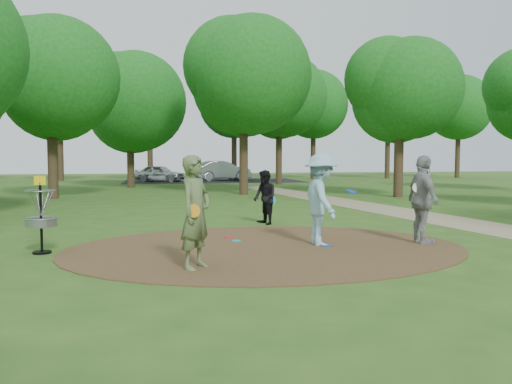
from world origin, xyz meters
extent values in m
plane|color=#2D5119|center=(0.00, 0.00, 0.00)|extent=(100.00, 100.00, 0.00)
cylinder|color=#47301C|center=(0.00, 0.00, 0.01)|extent=(8.40, 8.40, 0.02)
cube|color=#8C7A5B|center=(6.50, 2.00, 0.01)|extent=(7.55, 39.89, 0.01)
cube|color=black|center=(2.00, 30.00, 0.00)|extent=(14.00, 8.00, 0.01)
imported|color=#586B3E|center=(-1.59, -1.67, 0.97)|extent=(0.79, 0.84, 1.94)
cylinder|color=orange|center=(-1.64, -1.92, 1.02)|extent=(0.22, 0.08, 0.22)
imported|color=#8FC1D5|center=(1.21, 0.10, 0.99)|extent=(0.77, 1.31, 1.99)
cylinder|color=#0C36D2|center=(1.90, 0.08, 1.16)|extent=(0.30, 0.30, 0.08)
imported|color=black|center=(0.72, 3.66, 0.77)|extent=(0.77, 0.88, 1.54)
cylinder|color=#0D9AE1|center=(0.95, 3.68, 0.69)|extent=(0.22, 0.07, 0.22)
imported|color=gray|center=(3.46, -0.14, 0.97)|extent=(0.50, 1.15, 1.95)
cylinder|color=white|center=(3.31, -0.16, 1.25)|extent=(0.23, 0.10, 0.22)
cylinder|color=#169EB6|center=(-0.52, 0.88, 0.03)|extent=(0.22, 0.22, 0.02)
cylinder|color=#0B42C0|center=(1.28, -0.07, 0.03)|extent=(0.22, 0.22, 0.02)
cylinder|color=red|center=(-0.62, 1.44, 0.03)|extent=(0.22, 0.22, 0.02)
imported|color=#B1B5B9|center=(-2.23, 29.42, 0.65)|extent=(4.13, 2.99, 1.31)
imported|color=#9FA0A6|center=(2.65, 30.21, 0.80)|extent=(5.17, 3.28, 1.61)
cylinder|color=black|center=(-4.50, 0.30, 0.68)|extent=(0.05, 0.05, 1.35)
cylinder|color=black|center=(-4.50, 0.30, 0.02)|extent=(0.36, 0.36, 0.04)
cylinder|color=gray|center=(-4.50, 0.30, 0.62)|extent=(0.60, 0.60, 0.16)
torus|color=gray|center=(-4.50, 0.30, 0.70)|extent=(0.63, 0.63, 0.03)
torus|color=gray|center=(-4.50, 0.30, 1.25)|extent=(0.58, 0.58, 0.02)
cube|color=yellow|center=(-4.50, 0.30, 1.45)|extent=(0.22, 0.02, 0.18)
cylinder|color=#332316|center=(-7.00, 14.00, 1.90)|extent=(0.44, 0.44, 3.80)
sphere|color=#165216|center=(-7.00, 14.00, 5.28)|extent=(5.39, 5.39, 5.39)
cylinder|color=#332316|center=(2.00, 15.00, 2.09)|extent=(0.44, 0.44, 4.18)
sphere|color=#165216|center=(2.00, 15.00, 5.81)|extent=(5.91, 5.91, 5.91)
cylinder|color=#332316|center=(9.00, 12.00, 1.80)|extent=(0.44, 0.44, 3.61)
sphere|color=#165216|center=(9.00, 12.00, 4.91)|extent=(4.74, 4.74, 4.74)
cylinder|color=#332316|center=(-4.00, 22.00, 1.71)|extent=(0.44, 0.44, 3.42)
sphere|color=#165216|center=(-4.00, 22.00, 5.11)|extent=(6.16, 6.16, 6.16)
cylinder|color=#332316|center=(6.00, 24.00, 2.19)|extent=(0.44, 0.44, 4.37)
sphere|color=#165216|center=(6.00, 24.00, 5.94)|extent=(5.70, 5.70, 5.70)
camera|label=1|loc=(-2.16, -10.11, 1.91)|focal=35.00mm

